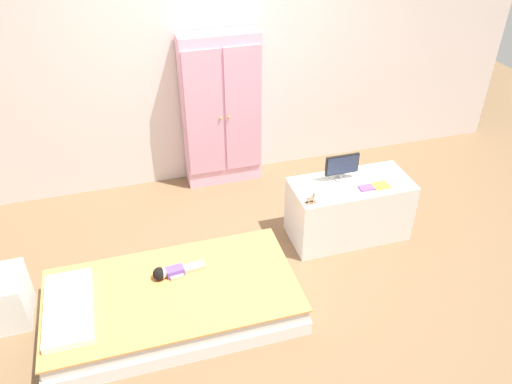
% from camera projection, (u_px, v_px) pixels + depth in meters
% --- Properties ---
extents(ground_plane, '(10.00, 10.00, 0.02)m').
position_uv_depth(ground_plane, '(258.00, 270.00, 4.20)').
color(ground_plane, brown).
extents(back_wall, '(6.40, 0.05, 2.70)m').
position_uv_depth(back_wall, '(209.00, 46.00, 4.68)').
color(back_wall, silver).
rests_on(back_wall, ground_plane).
extents(bed, '(1.81, 0.95, 0.24)m').
position_uv_depth(bed, '(173.00, 301.00, 3.75)').
color(bed, white).
rests_on(bed, ground_plane).
extents(pillow, '(0.32, 0.68, 0.05)m').
position_uv_depth(pillow, '(69.00, 308.00, 3.50)').
color(pillow, white).
rests_on(pillow, bed).
extents(doll, '(0.39, 0.14, 0.10)m').
position_uv_depth(doll, '(169.00, 272.00, 3.77)').
color(doll, '#6B4CB2').
rests_on(doll, bed).
extents(nightstand, '(0.38, 0.38, 0.38)m').
position_uv_depth(nightstand, '(0.00, 299.00, 3.66)').
color(nightstand, white).
rests_on(nightstand, ground_plane).
extents(wardrobe, '(0.74, 0.26, 1.51)m').
position_uv_depth(wardrobe, '(222.00, 111.00, 4.90)').
color(wardrobe, '#EFADCC').
rests_on(wardrobe, ground_plane).
extents(tv_stand, '(1.01, 0.47, 0.54)m').
position_uv_depth(tv_stand, '(349.00, 209.00, 4.43)').
color(tv_stand, silver).
rests_on(tv_stand, ground_plane).
extents(tv_monitor, '(0.29, 0.10, 0.23)m').
position_uv_depth(tv_monitor, '(342.00, 166.00, 4.24)').
color(tv_monitor, '#99999E').
rests_on(tv_monitor, tv_stand).
extents(rocking_horse_toy, '(0.08, 0.04, 0.10)m').
position_uv_depth(rocking_horse_toy, '(312.00, 198.00, 4.02)').
color(rocking_horse_toy, '#8E6642').
rests_on(rocking_horse_toy, tv_stand).
extents(book_purple, '(0.12, 0.08, 0.02)m').
position_uv_depth(book_purple, '(366.00, 188.00, 4.20)').
color(book_purple, '#8E51B2').
rests_on(book_purple, tv_stand).
extents(book_yellow, '(0.14, 0.11, 0.01)m').
position_uv_depth(book_yellow, '(381.00, 185.00, 4.23)').
color(book_yellow, gold).
rests_on(book_yellow, tv_stand).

